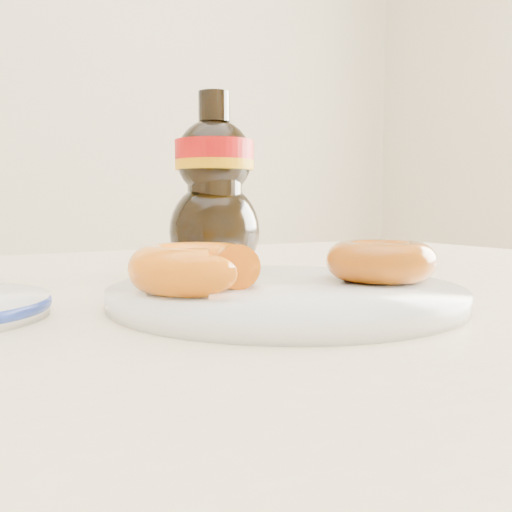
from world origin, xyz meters
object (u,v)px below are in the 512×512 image
plate (285,294)px  donut_bitten (195,268)px  dining_table (162,373)px  donut_whole (380,261)px  syrup_bottle (215,184)px

plate → donut_bitten: (-0.08, 0.01, 0.02)m
dining_table → donut_whole: (0.16, -0.14, 0.11)m
plate → dining_table: bearing=117.5°
donut_whole → dining_table: bearing=139.0°
syrup_bottle → plate: bearing=-98.6°
donut_whole → syrup_bottle: 0.23m
dining_table → plate: plate is taller
donut_bitten → syrup_bottle: 0.23m
plate → donut_bitten: 0.08m
plate → syrup_bottle: 0.23m
dining_table → syrup_bottle: (0.09, 0.08, 0.19)m
donut_whole → syrup_bottle: bearing=106.0°
plate → donut_whole: bearing=-7.6°
dining_table → donut_bitten: size_ratio=13.55×
dining_table → donut_whole: size_ratio=14.51×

